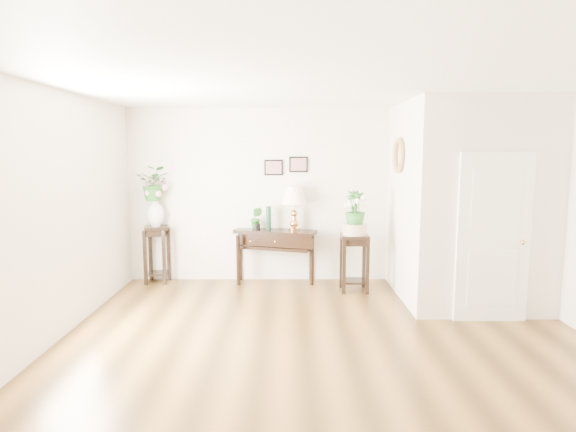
{
  "coord_description": "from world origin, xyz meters",
  "views": [
    {
      "loc": [
        -0.44,
        -5.03,
        2.1
      ],
      "look_at": [
        -0.42,
        1.3,
        1.25
      ],
      "focal_mm": 30.0,
      "sensor_mm": 36.0,
      "label": 1
    }
  ],
  "objects_px": {
    "console_table": "(275,256)",
    "plant_stand_a": "(157,254)",
    "table_lamp": "(294,208)",
    "plant_stand_b": "(354,263)"
  },
  "relations": [
    {
      "from": "console_table",
      "to": "plant_stand_a",
      "type": "relative_size",
      "value": 1.4
    },
    {
      "from": "table_lamp",
      "to": "plant_stand_b",
      "type": "distance_m",
      "value": 1.29
    },
    {
      "from": "plant_stand_a",
      "to": "plant_stand_b",
      "type": "xyz_separation_m",
      "value": [
        3.11,
        -0.49,
        -0.03
      ]
    },
    {
      "from": "table_lamp",
      "to": "plant_stand_b",
      "type": "xyz_separation_m",
      "value": [
        0.9,
        -0.49,
        -0.78
      ]
    },
    {
      "from": "table_lamp",
      "to": "plant_stand_a",
      "type": "distance_m",
      "value": 2.33
    },
    {
      "from": "plant_stand_a",
      "to": "plant_stand_b",
      "type": "relative_size",
      "value": 1.06
    },
    {
      "from": "table_lamp",
      "to": "console_table",
      "type": "bearing_deg",
      "value": 180.0
    },
    {
      "from": "plant_stand_a",
      "to": "table_lamp",
      "type": "bearing_deg",
      "value": 0.0
    },
    {
      "from": "console_table",
      "to": "table_lamp",
      "type": "distance_m",
      "value": 0.84
    },
    {
      "from": "plant_stand_a",
      "to": "console_table",
      "type": "bearing_deg",
      "value": 0.0
    }
  ]
}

